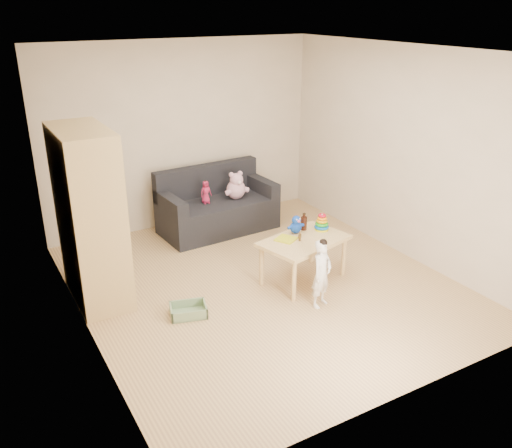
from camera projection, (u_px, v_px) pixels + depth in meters
room at (263, 177)px, 5.82m from camera, size 4.50×4.50×4.50m
wardrobe at (90, 217)px, 5.69m from camera, size 0.52×1.05×1.89m
sofa at (218, 215)px, 7.70m from camera, size 1.65×0.89×0.45m
play_table at (303, 260)px, 6.29m from camera, size 1.12×0.85×0.52m
storage_bin at (188, 310)px, 5.66m from camera, size 0.44×0.37×0.11m
toddler at (322, 275)px, 5.73m from camera, size 0.32×0.27×0.74m
pink_bear at (236, 187)px, 7.64m from camera, size 0.34×0.30×0.33m
doll at (206, 192)px, 7.45m from camera, size 0.17×0.12×0.32m
ring_stacker at (322, 224)px, 6.42m from camera, size 0.18×0.18×0.20m
brown_bottle at (304, 223)px, 6.42m from camera, size 0.07×0.07×0.21m
blue_plush at (296, 224)px, 6.33m from camera, size 0.18×0.14×0.22m
wooden_figure at (300, 237)px, 6.13m from camera, size 0.05×0.05×0.11m
yellow_book at (286, 239)px, 6.18m from camera, size 0.29×0.29×0.02m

